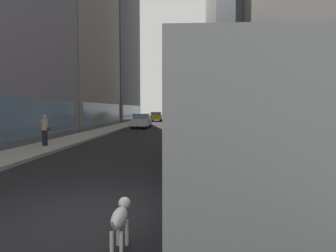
{
  "coord_description": "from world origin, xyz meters",
  "views": [
    {
      "loc": [
        1.74,
        -5.55,
        2.16
      ],
      "look_at": [
        1.12,
        7.01,
        1.4
      ],
      "focal_mm": 30.44,
      "sensor_mm": 36.0,
      "label": 1
    }
  ],
  "objects": [
    {
      "name": "ground_plane",
      "position": [
        0.0,
        35.0,
        0.0
      ],
      "size": [
        120.0,
        120.0,
        0.0
      ],
      "primitive_type": "plane",
      "color": "black"
    },
    {
      "name": "car_white_van",
      "position": [
        -2.8,
        26.13,
        0.82
      ],
      "size": [
        1.8,
        3.98,
        1.62
      ],
      "color": "silver",
      "rests_on": "ground"
    },
    {
      "name": "sidewalk_right",
      "position": [
        5.7,
        35.0,
        0.07
      ],
      "size": [
        2.4,
        110.0,
        0.15
      ],
      "primitive_type": "cube",
      "color": "#ADA89E",
      "rests_on": "ground"
    },
    {
      "name": "car_grey_wagon",
      "position": [
        1.2,
        46.68,
        0.82
      ],
      "size": [
        1.74,
        4.1,
        1.62
      ],
      "color": "slate",
      "rests_on": "ground"
    },
    {
      "name": "dalmatian_dog",
      "position": [
        0.8,
        -1.35,
        0.51
      ],
      "size": [
        0.22,
        0.96,
        0.72
      ],
      "color": "white",
      "rests_on": "ground"
    },
    {
      "name": "car_yellow_taxi",
      "position": [
        -2.8,
        44.7,
        0.82
      ],
      "size": [
        1.89,
        4.38,
        1.62
      ],
      "color": "yellow",
      "rests_on": "ground"
    },
    {
      "name": "sidewalk_left",
      "position": [
        -5.7,
        35.0,
        0.07
      ],
      "size": [
        2.4,
        110.0,
        0.15
      ],
      "primitive_type": "cube",
      "color": "#9E9991",
      "rests_on": "ground"
    },
    {
      "name": "pedestrian_with_handbag",
      "position": [
        -5.73,
        9.55,
        1.01
      ],
      "size": [
        0.45,
        0.34,
        1.69
      ],
      "color": "#1E1E2D",
      "rests_on": "sidewalk_left"
    },
    {
      "name": "building_right_far",
      "position": [
        11.9,
        45.54,
        18.04
      ],
      "size": [
        10.49,
        20.75,
        36.09
      ],
      "color": "gray",
      "rests_on": "ground"
    },
    {
      "name": "building_left_far",
      "position": [
        -11.9,
        47.29,
        17.08
      ],
      "size": [
        8.87,
        19.81,
        34.17
      ],
      "color": "#4C515B",
      "rests_on": "ground"
    },
    {
      "name": "box_truck",
      "position": [
        1.2,
        37.98,
        1.67
      ],
      "size": [
        2.3,
        7.5,
        3.05
      ],
      "color": "#A51919",
      "rests_on": "ground"
    },
    {
      "name": "car_red_coupe",
      "position": [
        2.8,
        24.29,
        0.82
      ],
      "size": [
        1.87,
        3.96,
        1.62
      ],
      "color": "red",
      "rests_on": "ground"
    },
    {
      "name": "transit_bus",
      "position": [
        2.8,
        3.22,
        1.78
      ],
      "size": [
        2.78,
        11.53,
        3.05
      ],
      "color": "#999EA3",
      "rests_on": "ground"
    }
  ]
}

